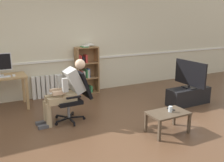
# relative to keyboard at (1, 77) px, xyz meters

# --- Properties ---
(ground_plane) EXTENTS (18.00, 18.00, 0.00)m
(ground_plane) POSITION_rel_keyboard_xyz_m (1.91, -2.01, -0.77)
(ground_plane) COLOR brown
(back_wall) EXTENTS (12.00, 0.13, 2.70)m
(back_wall) POSITION_rel_keyboard_xyz_m (1.91, 0.64, 0.58)
(back_wall) COLOR beige
(back_wall) RESTS_ON ground_plane
(keyboard) EXTENTS (0.40, 0.12, 0.02)m
(keyboard) POSITION_rel_keyboard_xyz_m (0.00, 0.00, 0.00)
(keyboard) COLOR silver
(keyboard) RESTS_ON computer_desk
(computer_mouse) EXTENTS (0.06, 0.10, 0.03)m
(computer_mouse) POSITION_rel_keyboard_xyz_m (0.27, 0.02, 0.01)
(computer_mouse) COLOR white
(computer_mouse) RESTS_ON computer_desk
(bookshelf) EXTENTS (0.60, 0.29, 1.32)m
(bookshelf) POSITION_rel_keyboard_xyz_m (2.10, 0.43, -0.15)
(bookshelf) COLOR olive
(bookshelf) RESTS_ON ground_plane
(radiator) EXTENTS (0.90, 0.08, 0.58)m
(radiator) POSITION_rel_keyboard_xyz_m (1.15, 0.53, -0.48)
(radiator) COLOR white
(radiator) RESTS_ON ground_plane
(office_chair) EXTENTS (0.76, 0.62, 0.99)m
(office_chair) POSITION_rel_keyboard_xyz_m (1.24, -1.16, -0.24)
(office_chair) COLOR black
(office_chair) RESTS_ON ground_plane
(person_seated) EXTENTS (1.01, 0.40, 1.22)m
(person_seated) POSITION_rel_keyboard_xyz_m (1.07, -1.17, -0.12)
(person_seated) COLOR tan
(person_seated) RESTS_ON ground_plane
(tv_stand) EXTENTS (1.06, 0.38, 0.40)m
(tv_stand) POSITION_rel_keyboard_xyz_m (3.90, -1.52, -0.57)
(tv_stand) COLOR black
(tv_stand) RESTS_ON ground_plane
(tv_screen) EXTENTS (0.20, 0.93, 0.64)m
(tv_screen) POSITION_rel_keyboard_xyz_m (3.91, -1.52, -0.03)
(tv_screen) COLOR black
(tv_screen) RESTS_ON tv_stand
(coffee_table) EXTENTS (0.71, 0.45, 0.38)m
(coffee_table) POSITION_rel_keyboard_xyz_m (2.49, -2.47, -0.44)
(coffee_table) COLOR #4C3D2D
(coffee_table) RESTS_ON ground_plane
(drinking_glass) EXTENTS (0.07, 0.07, 0.10)m
(drinking_glass) POSITION_rel_keyboard_xyz_m (2.53, -2.48, -0.33)
(drinking_glass) COLOR silver
(drinking_glass) RESTS_ON coffee_table
(spare_remote) EXTENTS (0.08, 0.15, 0.02)m
(spare_remote) POSITION_rel_keyboard_xyz_m (2.61, -2.40, -0.37)
(spare_remote) COLOR black
(spare_remote) RESTS_ON coffee_table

